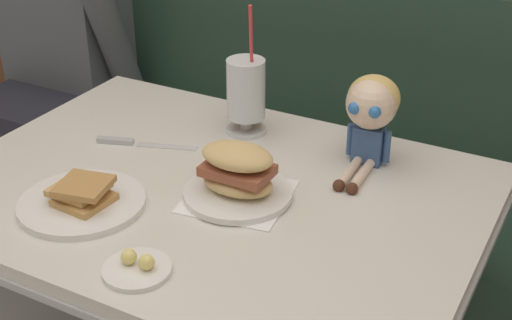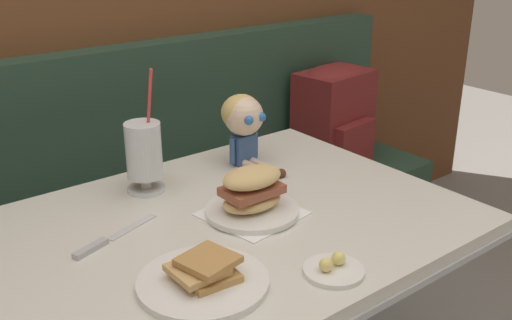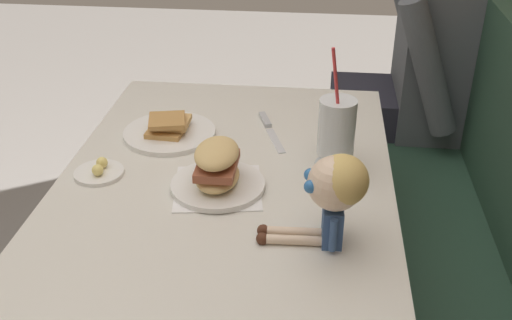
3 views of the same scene
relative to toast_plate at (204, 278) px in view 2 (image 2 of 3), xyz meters
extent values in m
cube|color=#233D2D|center=(0.18, 0.78, -0.53)|extent=(2.60, 0.48, 0.45)
cube|color=#233D2D|center=(0.18, 0.97, -0.03)|extent=(2.60, 0.10, 0.55)
cube|color=silver|center=(0.18, 0.19, -0.03)|extent=(1.10, 0.80, 0.03)
cube|color=#B7BABF|center=(0.18, 0.19, -0.05)|extent=(1.11, 0.81, 0.02)
cylinder|color=white|center=(0.00, 0.00, -0.01)|extent=(0.25, 0.25, 0.01)
cube|color=tan|center=(0.01, 0.00, 0.01)|extent=(0.10, 0.10, 0.01)
cube|color=tan|center=(-0.01, 0.01, 0.02)|extent=(0.10, 0.10, 0.01)
cube|color=#B78447|center=(0.01, 0.00, 0.04)|extent=(0.11, 0.11, 0.01)
cylinder|color=silver|center=(0.12, 0.44, -0.01)|extent=(0.10, 0.10, 0.01)
cylinder|color=silver|center=(0.12, 0.44, 0.01)|extent=(0.03, 0.03, 0.03)
cylinder|color=silver|center=(0.12, 0.44, 0.09)|extent=(0.09, 0.09, 0.14)
cylinder|color=brown|center=(0.12, 0.44, 0.09)|extent=(0.08, 0.08, 0.12)
cylinder|color=#DB383D|center=(0.14, 0.44, 0.19)|extent=(0.02, 0.04, 0.22)
cube|color=white|center=(0.25, 0.18, -0.01)|extent=(0.23, 0.23, 0.00)
cylinder|color=white|center=(0.25, 0.18, -0.01)|extent=(0.22, 0.22, 0.01)
ellipsoid|color=tan|center=(0.25, 0.18, 0.02)|extent=(0.15, 0.10, 0.04)
cube|color=#995138|center=(0.25, 0.18, 0.05)|extent=(0.14, 0.09, 0.02)
ellipsoid|color=tan|center=(0.25, 0.18, 0.08)|extent=(0.15, 0.10, 0.04)
cylinder|color=white|center=(0.22, -0.12, -0.01)|extent=(0.12, 0.12, 0.01)
sphere|color=#F4E07A|center=(0.20, -0.12, 0.01)|extent=(0.03, 0.03, 0.03)
sphere|color=#F4E07A|center=(0.24, -0.12, 0.01)|extent=(0.03, 0.03, 0.03)
cube|color=silver|center=(0.00, 0.29, -0.01)|extent=(0.14, 0.06, 0.00)
cube|color=#B2B5BA|center=(-0.12, 0.25, -0.01)|extent=(0.09, 0.04, 0.01)
cube|color=#385689|center=(0.43, 0.44, 0.03)|extent=(0.07, 0.04, 0.08)
sphere|color=beige|center=(0.43, 0.44, 0.12)|extent=(0.11, 0.11, 0.11)
ellipsoid|color=#D8B766|center=(0.43, 0.45, 0.13)|extent=(0.12, 0.11, 0.10)
sphere|color=#2D6BB2|center=(0.41, 0.39, 0.13)|extent=(0.03, 0.03, 0.03)
sphere|color=#2D6BB2|center=(0.45, 0.39, 0.13)|extent=(0.03, 0.03, 0.03)
cylinder|color=beige|center=(0.42, 0.36, -0.01)|extent=(0.02, 0.12, 0.02)
cylinder|color=beige|center=(0.44, 0.36, -0.01)|extent=(0.02, 0.12, 0.02)
sphere|color=#4C2819|center=(0.42, 0.30, -0.01)|extent=(0.03, 0.03, 0.03)
sphere|color=#4C2819|center=(0.45, 0.30, -0.01)|extent=(0.03, 0.03, 0.03)
cylinder|color=#385689|center=(0.39, 0.44, 0.03)|extent=(0.02, 0.02, 0.07)
cylinder|color=#385689|center=(0.47, 0.44, 0.03)|extent=(0.02, 0.02, 0.07)
cube|color=maroon|center=(1.14, 0.80, -0.12)|extent=(0.32, 0.24, 0.38)
cube|color=maroon|center=(1.14, 0.68, -0.19)|extent=(0.21, 0.08, 0.17)
ellipsoid|color=maroon|center=(1.14, 0.80, 0.06)|extent=(0.31, 0.22, 0.07)
camera|label=1|loc=(0.88, -0.90, 0.74)|focal=50.90mm
camera|label=2|loc=(-0.52, -0.82, 0.63)|focal=42.23mm
camera|label=3|loc=(1.44, 0.40, 0.74)|focal=42.65mm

